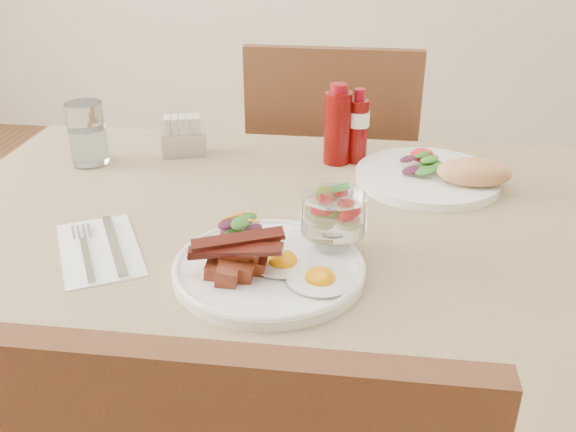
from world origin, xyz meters
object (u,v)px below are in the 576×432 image
object	(u,v)px
chair_far	(332,188)
ketchup_bottle	(338,126)
water_glass	(88,137)
second_plate	(439,175)
hot_sauce_bottle	(358,127)
sugar_caddy	(184,138)
fruit_cup	(334,214)
main_plate	(269,269)
table	(308,273)

from	to	relation	value
chair_far	ketchup_bottle	world-z (taller)	chair_far
ketchup_bottle	water_glass	world-z (taller)	ketchup_bottle
chair_far	ketchup_bottle	size ratio (longest dim) A/B	5.69
second_plate	hot_sauce_bottle	bearing A→B (deg)	149.35
sugar_caddy	fruit_cup	bearing A→B (deg)	-65.02
main_plate	hot_sauce_bottle	bearing A→B (deg)	76.22
chair_far	water_glass	xyz separation A→B (m)	(-0.47, -0.44, 0.28)
table	second_plate	size ratio (longest dim) A/B	4.65
chair_far	second_plate	size ratio (longest dim) A/B	3.25
ketchup_bottle	hot_sauce_bottle	size ratio (longest dim) A/B	1.07
main_plate	hot_sauce_bottle	world-z (taller)	hot_sauce_bottle
hot_sauce_bottle	chair_far	bearing A→B (deg)	100.92
water_glass	second_plate	bearing A→B (deg)	-1.27
main_plate	hot_sauce_bottle	distance (m)	0.47
main_plate	water_glass	distance (m)	0.57
fruit_cup	water_glass	xyz separation A→B (m)	(-0.52, 0.31, -0.02)
table	water_glass	world-z (taller)	water_glass
main_plate	second_plate	bearing A→B (deg)	53.35
table	second_plate	xyz separation A→B (m)	(0.23, 0.21, 0.11)
table	chair_far	xyz separation A→B (m)	(0.00, 0.66, -0.14)
second_plate	hot_sauce_bottle	xyz separation A→B (m)	(-0.16, 0.09, 0.06)
table	fruit_cup	bearing A→B (deg)	-62.11
sugar_caddy	water_glass	distance (m)	0.19
fruit_cup	hot_sauce_bottle	distance (m)	0.39
second_plate	sugar_caddy	size ratio (longest dim) A/B	2.78
fruit_cup	water_glass	world-z (taller)	water_glass
fruit_cup	second_plate	size ratio (longest dim) A/B	0.35
chair_far	sugar_caddy	world-z (taller)	chair_far
chair_far	fruit_cup	world-z (taller)	chair_far
hot_sauce_bottle	sugar_caddy	world-z (taller)	hot_sauce_bottle
table	second_plate	world-z (taller)	second_plate
water_glass	ketchup_bottle	bearing A→B (deg)	7.91
ketchup_bottle	chair_far	bearing A→B (deg)	94.39
second_plate	main_plate	bearing A→B (deg)	-126.65
chair_far	hot_sauce_bottle	xyz separation A→B (m)	(0.07, -0.36, 0.30)
sugar_caddy	second_plate	bearing A→B (deg)	-25.90
main_plate	fruit_cup	bearing A→B (deg)	36.78
table	water_glass	bearing A→B (deg)	154.40
chair_far	second_plate	distance (m)	0.56
second_plate	chair_far	bearing A→B (deg)	116.59
chair_far	hot_sauce_bottle	distance (m)	0.47
sugar_caddy	main_plate	bearing A→B (deg)	-77.31
table	second_plate	bearing A→B (deg)	42.80
fruit_cup	second_plate	distance (m)	0.35
chair_far	second_plate	bearing A→B (deg)	-63.41
hot_sauce_bottle	water_glass	xyz separation A→B (m)	(-0.54, -0.08, -0.02)
second_plate	ketchup_bottle	world-z (taller)	ketchup_bottle
sugar_caddy	water_glass	bearing A→B (deg)	-175.52
water_glass	table	bearing A→B (deg)	-25.60
second_plate	water_glass	bearing A→B (deg)	178.73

